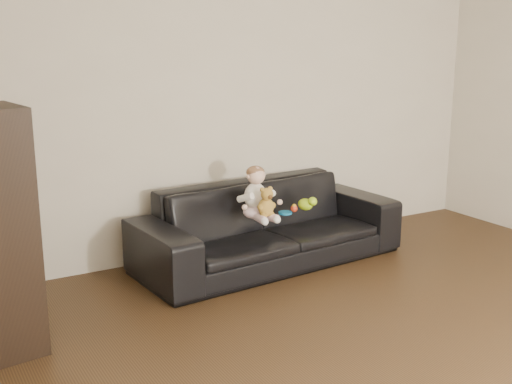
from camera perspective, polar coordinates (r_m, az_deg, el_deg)
floor at (r=3.98m, az=20.02°, el=-15.14°), size 5.50×5.50×0.00m
wall_back at (r=5.67m, az=-0.60°, el=7.94°), size 5.00×0.00×5.00m
sofa at (r=5.39m, az=1.14°, el=-2.89°), size 2.33×1.06×0.66m
baby at (r=5.12m, az=0.07°, el=-0.35°), size 0.29×0.36×0.43m
teddy_bear at (r=5.02m, az=0.92°, el=-0.95°), size 0.15×0.15×0.24m
toy_green at (r=5.43m, az=4.41°, el=-1.11°), size 0.13×0.15×0.10m
toy_rattle at (r=5.37m, az=3.41°, el=-1.48°), size 0.08×0.08×0.06m
toy_blue_disc at (r=5.32m, az=2.62°, el=-1.86°), size 0.14×0.14×0.02m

